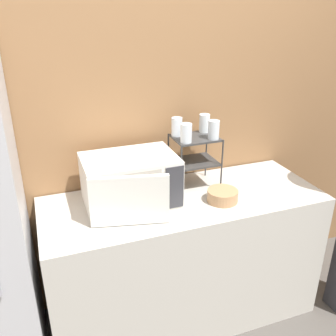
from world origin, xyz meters
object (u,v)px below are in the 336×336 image
object	(u,v)px
glass_back_left	(177,127)
bowl	(223,196)
glass_back_right	(204,123)
dish_rack	(195,151)
glass_front_left	(186,133)
glass_front_right	(214,130)
microwave	(130,181)

from	to	relation	value
glass_back_left	bowl	xyz separation A→B (m)	(0.17, -0.32, -0.35)
glass_back_right	bowl	size ratio (longest dim) A/B	0.62
dish_rack	bowl	world-z (taller)	dish_rack
dish_rack	glass_back_right	distance (m)	0.19
glass_front_left	glass_front_right	world-z (taller)	same
microwave	bowl	distance (m)	0.56
glass_back_right	bowl	bearing A→B (deg)	-93.71
glass_front_right	microwave	bearing A→B (deg)	-177.52
bowl	glass_front_right	bearing A→B (deg)	85.16
microwave	glass_front_left	distance (m)	0.43
glass_back_right	glass_front_right	xyz separation A→B (m)	(-0.01, -0.14, 0.00)
glass_front_right	glass_back_left	size ratio (longest dim) A/B	1.00
glass_front_right	glass_back_left	xyz separation A→B (m)	(-0.19, 0.13, 0.00)
glass_back_left	bowl	world-z (taller)	glass_back_left
dish_rack	bowl	xyz separation A→B (m)	(0.07, -0.25, -0.20)
dish_rack	glass_back_left	bearing A→B (deg)	145.95
dish_rack	glass_front_right	size ratio (longest dim) A/B	2.92
glass_back_right	glass_back_left	bearing A→B (deg)	-177.57
microwave	glass_front_right	bearing A→B (deg)	2.48
microwave	glass_back_left	bearing A→B (deg)	24.22
microwave	glass_back_right	size ratio (longest dim) A/B	4.75
glass_front_left	bowl	bearing A→B (deg)	-48.46
microwave	dish_rack	distance (m)	0.46
microwave	glass_back_left	world-z (taller)	glass_back_left
glass_front_right	glass_back_left	bearing A→B (deg)	144.19
microwave	glass_back_right	bearing A→B (deg)	17.00
glass_front_left	glass_front_right	size ratio (longest dim) A/B	1.00
glass_front_right	bowl	size ratio (longest dim) A/B	0.62
glass_back_left	bowl	distance (m)	0.51
glass_back_right	glass_back_left	size ratio (longest dim) A/B	1.00
glass_front_left	glass_back_left	bearing A→B (deg)	92.41
microwave	glass_front_right	xyz separation A→B (m)	(0.53, 0.02, 0.24)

